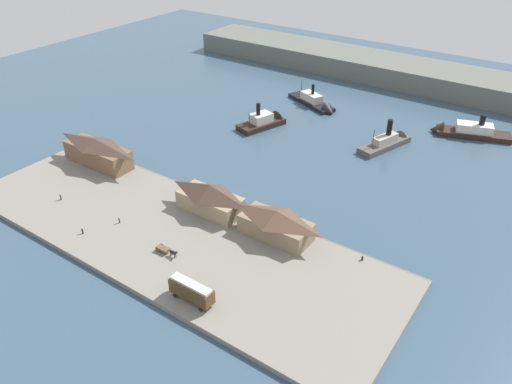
# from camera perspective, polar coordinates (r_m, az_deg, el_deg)

# --- Properties ---
(ground_plane) EXTENTS (320.00, 320.00, 0.00)m
(ground_plane) POSITION_cam_1_polar(r_m,az_deg,el_deg) (131.91, -3.20, -0.40)
(ground_plane) COLOR #385166
(quay_promenade) EXTENTS (110.00, 36.00, 1.20)m
(quay_promenade) POSITION_cam_1_polar(r_m,az_deg,el_deg) (118.17, -9.74, -4.83)
(quay_promenade) COLOR gray
(quay_promenade) RESTS_ON ground
(seawall_edge) EXTENTS (110.00, 0.80, 1.00)m
(seawall_edge) POSITION_cam_1_polar(r_m,az_deg,el_deg) (129.29, -4.17, -0.91)
(seawall_edge) COLOR #666159
(seawall_edge) RESTS_ON ground
(ferry_shed_west_terminal) EXTENTS (21.58, 7.46, 7.73)m
(ferry_shed_west_terminal) POSITION_cam_1_polar(r_m,az_deg,el_deg) (149.28, -17.50, 4.41)
(ferry_shed_west_terminal) COLOR brown
(ferry_shed_west_terminal) RESTS_ON quay_promenade
(ferry_shed_customs_shed) EXTENTS (16.46, 7.69, 7.30)m
(ferry_shed_customs_shed) POSITION_cam_1_polar(r_m,az_deg,el_deg) (122.21, -5.21, -0.64)
(ferry_shed_customs_shed) COLOR #998466
(ferry_shed_customs_shed) RESTS_ON quay_promenade
(ferry_shed_central_terminal) EXTENTS (16.79, 7.85, 6.83)m
(ferry_shed_central_terminal) POSITION_cam_1_polar(r_m,az_deg,el_deg) (113.34, 2.28, -3.56)
(ferry_shed_central_terminal) COLOR #847056
(ferry_shed_central_terminal) RESTS_ON quay_promenade
(street_tram) EXTENTS (9.37, 2.97, 4.33)m
(street_tram) POSITION_cam_1_polar(r_m,az_deg,el_deg) (98.53, -7.32, -10.99)
(street_tram) COLOR #4C381E
(street_tram) RESTS_ON quay_promenade
(horse_cart) EXTENTS (5.92, 1.63, 1.87)m
(horse_cart) POSITION_cam_1_polar(r_m,az_deg,el_deg) (111.41, -10.12, -6.47)
(horse_cart) COLOR brown
(horse_cart) RESTS_ON quay_promenade
(pedestrian_walking_west) EXTENTS (0.42, 0.42, 1.71)m
(pedestrian_walking_west) POSITION_cam_1_polar(r_m,az_deg,el_deg) (136.70, -21.26, -0.53)
(pedestrian_walking_west) COLOR #3D4C42
(pedestrian_walking_west) RESTS_ON quay_promenade
(pedestrian_standing_center) EXTENTS (0.38, 0.38, 1.52)m
(pedestrian_standing_center) POSITION_cam_1_polar(r_m,az_deg,el_deg) (123.30, -15.23, -3.12)
(pedestrian_standing_center) COLOR #3D4C42
(pedestrian_standing_center) RESTS_ON quay_promenade
(pedestrian_near_east_shed) EXTENTS (0.39, 0.39, 1.56)m
(pedestrian_near_east_shed) POSITION_cam_1_polar(r_m,az_deg,el_deg) (122.21, -19.07, -4.20)
(pedestrian_near_east_shed) COLOR #232328
(pedestrian_near_east_shed) RESTS_ON quay_promenade
(mooring_post_west) EXTENTS (0.44, 0.44, 0.90)m
(mooring_post_west) POSITION_cam_1_polar(r_m,az_deg,el_deg) (110.58, 11.95, -7.36)
(mooring_post_west) COLOR black
(mooring_post_west) RESTS_ON quay_promenade
(mooring_post_east) EXTENTS (0.44, 0.44, 0.90)m
(mooring_post_east) POSITION_cam_1_polar(r_m,az_deg,el_deg) (133.44, -8.21, 0.54)
(mooring_post_east) COLOR black
(mooring_post_east) RESTS_ON quay_promenade
(ferry_outer_harbor) EXTENTS (11.46, 18.87, 10.75)m
(ferry_outer_harbor) POSITION_cam_1_polar(r_m,az_deg,el_deg) (170.19, 1.16, 8.04)
(ferry_outer_harbor) COLOR black
(ferry_outer_harbor) RESTS_ON ground
(ferry_approaching_west) EXTENTS (23.38, 14.25, 9.63)m
(ferry_approaching_west) POSITION_cam_1_polar(r_m,az_deg,el_deg) (186.63, 6.85, 9.93)
(ferry_approaching_west) COLOR black
(ferry_approaching_west) RESTS_ON ground
(ferry_approaching_east) EXTENTS (25.31, 13.66, 9.74)m
(ferry_approaching_east) POSITION_cam_1_polar(r_m,az_deg,el_deg) (176.27, 22.50, 6.39)
(ferry_approaching_east) COLOR black
(ferry_approaching_east) RESTS_ON ground
(ferry_near_quay) EXTENTS (11.13, 21.43, 10.38)m
(ferry_near_quay) POSITION_cam_1_polar(r_m,az_deg,el_deg) (161.88, 14.88, 5.58)
(ferry_near_quay) COLOR #514C47
(ferry_near_quay) RESTS_ON ground
(far_headland) EXTENTS (180.00, 24.00, 8.00)m
(far_headland) POSITION_cam_1_polar(r_m,az_deg,el_deg) (219.40, 15.05, 13.22)
(far_headland) COLOR #60665B
(far_headland) RESTS_ON ground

